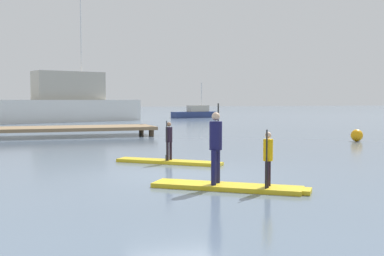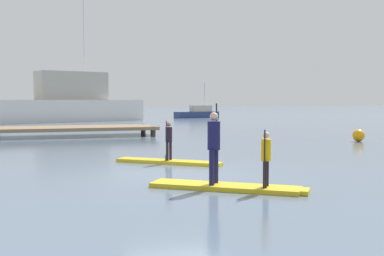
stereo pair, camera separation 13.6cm
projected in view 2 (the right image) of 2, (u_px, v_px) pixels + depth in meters
The scene contains 10 objects.
ground_plane at pixel (176, 175), 12.99m from camera, with size 240.00×240.00×0.00m, color slate.
paddleboard_near at pixel (169, 162), 15.41m from camera, with size 3.00×2.61×0.10m.
paddler_child_solo at pixel (169, 139), 15.36m from camera, with size 0.32×0.35×1.25m.
paddleboard_far at pixel (228, 187), 10.96m from camera, with size 3.23×2.62×0.10m.
paddler_adult at pixel (214, 143), 11.01m from camera, with size 0.40×0.44×1.82m.
paddler_child_front at pixel (266, 156), 10.64m from camera, with size 0.31×0.36×1.27m.
fishing_boat_white_large at pixel (62, 104), 44.27m from camera, with size 15.87×8.12×13.13m.
fishing_boat_green_midground at pixel (198, 113), 53.53m from camera, with size 5.22×2.34×3.87m.
floating_dock at pixel (75, 128), 26.69m from camera, with size 8.71×3.10×0.53m.
mooring_buoy_mid at pixel (359, 135), 23.37m from camera, with size 0.58×0.58×0.58m, color orange.
Camera 2 is at (-3.59, -12.39, 2.01)m, focal length 45.80 mm.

